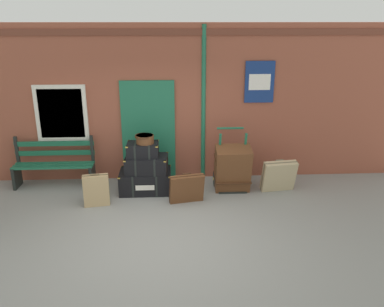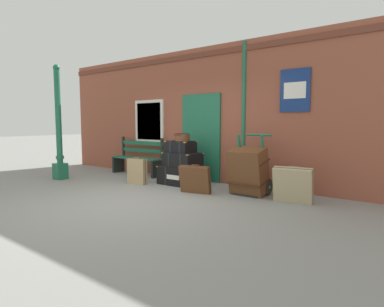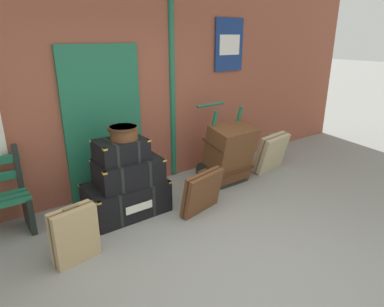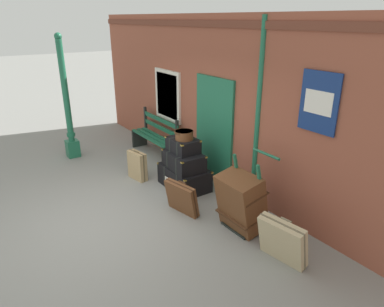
# 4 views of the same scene
# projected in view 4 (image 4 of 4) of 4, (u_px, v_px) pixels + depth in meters

# --- Properties ---
(ground_plane) EXTENTS (60.00, 60.00, 0.00)m
(ground_plane) POSITION_uv_depth(u_px,v_px,m) (105.00, 220.00, 5.74)
(ground_plane) COLOR gray
(brick_facade) EXTENTS (10.40, 0.35, 3.20)m
(brick_facade) POSITION_uv_depth(u_px,v_px,m) (229.00, 104.00, 6.54)
(brick_facade) COLOR brown
(brick_facade) RESTS_ON ground
(lamp_post) EXTENTS (0.28, 0.28, 2.83)m
(lamp_post) POSITION_uv_depth(u_px,v_px,m) (68.00, 113.00, 8.02)
(lamp_post) COLOR #1E6647
(lamp_post) RESTS_ON ground
(platform_bench) EXTENTS (1.60, 0.43, 1.01)m
(platform_bench) POSITION_uv_depth(u_px,v_px,m) (155.00, 137.00, 8.37)
(platform_bench) COLOR #1E6647
(platform_bench) RESTS_ON ground
(steamer_trunk_base) EXTENTS (1.01, 0.66, 0.43)m
(steamer_trunk_base) POSITION_uv_depth(u_px,v_px,m) (184.00, 177.00, 6.81)
(steamer_trunk_base) COLOR black
(steamer_trunk_base) RESTS_ON ground
(steamer_trunk_middle) EXTENTS (0.84, 0.60, 0.33)m
(steamer_trunk_middle) POSITION_uv_depth(u_px,v_px,m) (184.00, 161.00, 6.64)
(steamer_trunk_middle) COLOR black
(steamer_trunk_middle) RESTS_ON steamer_trunk_base
(steamer_trunk_top) EXTENTS (0.61, 0.46, 0.27)m
(steamer_trunk_top) POSITION_uv_depth(u_px,v_px,m) (183.00, 145.00, 6.59)
(steamer_trunk_top) COLOR black
(steamer_trunk_top) RESTS_ON steamer_trunk_middle
(round_hatbox) EXTENTS (0.36, 0.35, 0.16)m
(round_hatbox) POSITION_uv_depth(u_px,v_px,m) (184.00, 134.00, 6.47)
(round_hatbox) COLOR brown
(round_hatbox) RESTS_ON steamer_trunk_top
(porters_trolley) EXTENTS (0.71, 0.65, 1.19)m
(porters_trolley) POSITION_uv_depth(u_px,v_px,m) (249.00, 210.00, 5.52)
(porters_trolley) COLOR black
(porters_trolley) RESTS_ON ground
(large_brown_trunk) EXTENTS (0.70, 0.61, 0.95)m
(large_brown_trunk) POSITION_uv_depth(u_px,v_px,m) (241.00, 202.00, 5.36)
(large_brown_trunk) COLOR brown
(large_brown_trunk) RESTS_ON ground
(suitcase_beige) EXTENTS (0.70, 0.40, 0.66)m
(suitcase_beige) POSITION_uv_depth(u_px,v_px,m) (283.00, 241.00, 4.68)
(suitcase_beige) COLOR tan
(suitcase_beige) RESTS_ON ground
(suitcase_umber) EXTENTS (0.67, 0.35, 0.58)m
(suitcase_umber) POSITION_uv_depth(u_px,v_px,m) (182.00, 198.00, 5.87)
(suitcase_umber) COLOR brown
(suitcase_umber) RESTS_ON ground
(suitcase_cream) EXTENTS (0.48, 0.24, 0.63)m
(suitcase_cream) POSITION_uv_depth(u_px,v_px,m) (137.00, 166.00, 7.13)
(suitcase_cream) COLOR tan
(suitcase_cream) RESTS_ON ground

